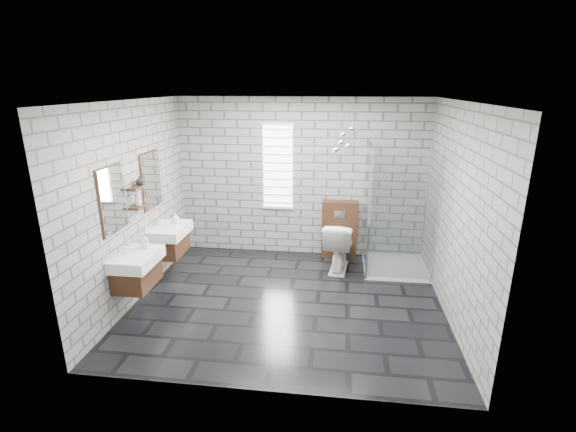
% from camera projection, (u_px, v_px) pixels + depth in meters
% --- Properties ---
extents(floor, '(4.20, 3.60, 0.02)m').
position_uv_depth(floor, '(288.00, 302.00, 5.82)').
color(floor, black).
rests_on(floor, ground).
extents(ceiling, '(4.20, 3.60, 0.02)m').
position_uv_depth(ceiling, '(288.00, 100.00, 4.99)').
color(ceiling, white).
rests_on(ceiling, wall_back).
extents(wall_back, '(4.20, 0.02, 2.70)m').
position_uv_depth(wall_back, '(301.00, 178.00, 7.12)').
color(wall_back, gray).
rests_on(wall_back, floor).
extents(wall_front, '(4.20, 0.02, 2.70)m').
position_uv_depth(wall_front, '(263.00, 266.00, 3.70)').
color(wall_front, gray).
rests_on(wall_front, floor).
extents(wall_left, '(0.02, 3.60, 2.70)m').
position_uv_depth(wall_left, '(134.00, 203.00, 5.66)').
color(wall_left, gray).
rests_on(wall_left, floor).
extents(wall_right, '(0.02, 3.60, 2.70)m').
position_uv_depth(wall_right, '(457.00, 215.00, 5.16)').
color(wall_right, gray).
rests_on(wall_right, floor).
extents(vanity_left, '(0.47, 0.70, 1.57)m').
position_uv_depth(vanity_left, '(134.00, 260.00, 5.29)').
color(vanity_left, '#412414').
rests_on(vanity_left, wall_left).
extents(vanity_right, '(0.47, 0.70, 1.57)m').
position_uv_depth(vanity_right, '(168.00, 232.00, 6.31)').
color(vanity_right, '#412414').
rests_on(vanity_right, wall_left).
extents(shelf_lower, '(0.14, 0.30, 0.03)m').
position_uv_depth(shelf_lower, '(138.00, 206.00, 5.61)').
color(shelf_lower, '#412414').
rests_on(shelf_lower, wall_left).
extents(shelf_upper, '(0.14, 0.30, 0.03)m').
position_uv_depth(shelf_upper, '(136.00, 188.00, 5.53)').
color(shelf_upper, '#412414').
rests_on(shelf_upper, wall_left).
extents(window, '(0.56, 0.05, 1.48)m').
position_uv_depth(window, '(278.00, 167.00, 7.08)').
color(window, white).
rests_on(window, wall_back).
extents(cistern_panel, '(0.60, 0.20, 1.00)m').
position_uv_depth(cistern_panel, '(339.00, 229.00, 7.19)').
color(cistern_panel, '#412414').
rests_on(cistern_panel, floor).
extents(flush_plate, '(0.18, 0.01, 0.12)m').
position_uv_depth(flush_plate, '(340.00, 214.00, 7.00)').
color(flush_plate, silver).
rests_on(flush_plate, cistern_panel).
extents(shower_enclosure, '(1.00, 1.00, 2.03)m').
position_uv_depth(shower_enclosure, '(391.00, 242.00, 6.60)').
color(shower_enclosure, white).
rests_on(shower_enclosure, floor).
extents(pendant_cluster, '(0.32, 0.21, 0.81)m').
position_uv_depth(pendant_cluster, '(344.00, 139.00, 6.40)').
color(pendant_cluster, silver).
rests_on(pendant_cluster, ceiling).
extents(toilet, '(0.54, 0.84, 0.81)m').
position_uv_depth(toilet, '(339.00, 245.00, 6.73)').
color(toilet, white).
rests_on(toilet, floor).
extents(soap_bottle_a, '(0.12, 0.12, 0.21)m').
position_uv_depth(soap_bottle_a, '(144.00, 241.00, 5.40)').
color(soap_bottle_a, '#B2B2B2').
rests_on(soap_bottle_a, vanity_left).
extents(soap_bottle_b, '(0.15, 0.15, 0.15)m').
position_uv_depth(soap_bottle_b, '(175.00, 218.00, 6.41)').
color(soap_bottle_b, '#B2B2B2').
rests_on(soap_bottle_b, vanity_right).
extents(soap_bottle_c, '(0.09, 0.09, 0.21)m').
position_uv_depth(soap_bottle_c, '(138.00, 198.00, 5.57)').
color(soap_bottle_c, '#B2B2B2').
rests_on(soap_bottle_c, shelf_lower).
extents(vase, '(0.15, 0.15, 0.12)m').
position_uv_depth(vase, '(140.00, 180.00, 5.60)').
color(vase, '#B2B2B2').
rests_on(vase, shelf_upper).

